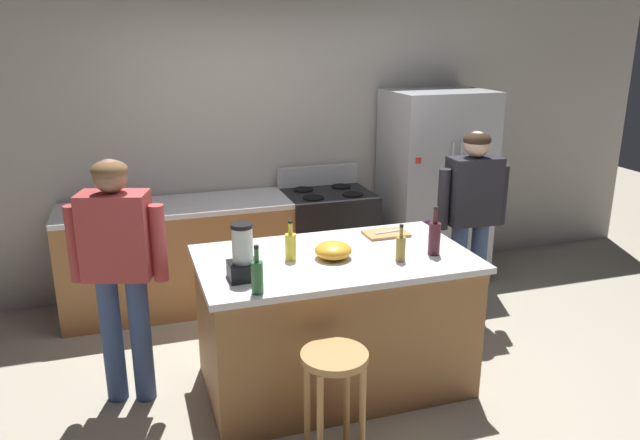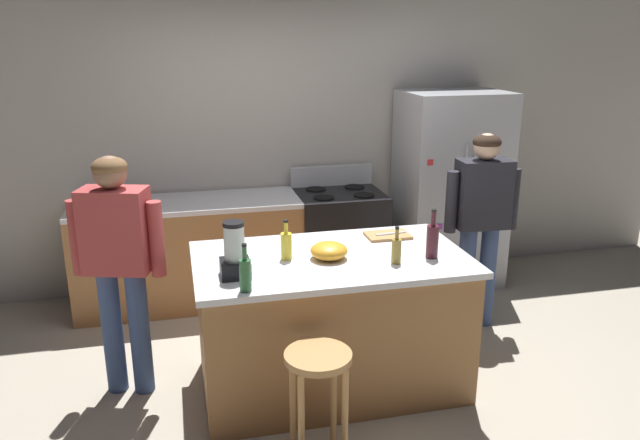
{
  "view_description": "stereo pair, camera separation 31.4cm",
  "coord_description": "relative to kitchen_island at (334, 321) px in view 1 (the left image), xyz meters",
  "views": [
    {
      "loc": [
        -1.22,
        -3.46,
        2.29
      ],
      "look_at": [
        0.0,
        0.3,
        1.06
      ],
      "focal_mm": 34.62,
      "sensor_mm": 36.0,
      "label": 1
    },
    {
      "loc": [
        -0.92,
        -3.54,
        2.29
      ],
      "look_at": [
        0.0,
        0.3,
        1.06
      ],
      "focal_mm": 34.62,
      "sensor_mm": 36.0,
      "label": 2
    }
  ],
  "objects": [
    {
      "name": "back_wall",
      "position": [
        0.0,
        1.95,
        0.89
      ],
      "size": [
        8.0,
        0.1,
        2.7
      ],
      "primitive_type": "cube",
      "color": "#BCB7AD",
      "rests_on": "ground_plane"
    },
    {
      "name": "person_by_sink_right",
      "position": [
        1.34,
        0.57,
        0.48
      ],
      "size": [
        0.59,
        0.24,
        1.56
      ],
      "color": "#384C7A",
      "rests_on": "ground_plane"
    },
    {
      "name": "bottle_olive_oil",
      "position": [
        -0.59,
        -0.42,
        0.56
      ],
      "size": [
        0.07,
        0.07,
        0.28
      ],
      "color": "#2D6638",
      "rests_on": "kitchen_island"
    },
    {
      "name": "cutting_board",
      "position": [
        0.48,
        0.28,
        0.47
      ],
      "size": [
        0.3,
        0.2,
        0.02
      ],
      "primitive_type": "cube",
      "color": "#B7844C",
      "rests_on": "kitchen_island"
    },
    {
      "name": "bottle_wine",
      "position": [
        0.61,
        -0.17,
        0.57
      ],
      "size": [
        0.08,
        0.08,
        0.32
      ],
      "color": "#471923",
      "rests_on": "kitchen_island"
    },
    {
      "name": "stove_range",
      "position": [
        0.47,
        1.52,
        0.01
      ],
      "size": [
        0.76,
        0.65,
        1.09
      ],
      "color": "black",
      "rests_on": "ground_plane"
    },
    {
      "name": "mixing_bowl",
      "position": [
        -0.02,
        -0.04,
        0.51
      ],
      "size": [
        0.23,
        0.23,
        0.11
      ],
      "primitive_type": "ellipsoid",
      "color": "orange",
      "rests_on": "kitchen_island"
    },
    {
      "name": "kitchen_island",
      "position": [
        0.0,
        0.0,
        0.0
      ],
      "size": [
        1.73,
        0.99,
        0.91
      ],
      "color": "#9E6B3D",
      "rests_on": "ground_plane"
    },
    {
      "name": "blender_appliance",
      "position": [
        -0.62,
        -0.19,
        0.59
      ],
      "size": [
        0.17,
        0.17,
        0.33
      ],
      "color": "black",
      "rests_on": "kitchen_island"
    },
    {
      "name": "refrigerator",
      "position": [
        1.51,
        1.5,
        0.43
      ],
      "size": [
        0.9,
        0.73,
        1.77
      ],
      "color": "#B7BABF",
      "rests_on": "ground_plane"
    },
    {
      "name": "bottle_soda",
      "position": [
        -0.28,
        0.02,
        0.55
      ],
      "size": [
        0.07,
        0.07,
        0.26
      ],
      "color": "yellow",
      "rests_on": "kitchen_island"
    },
    {
      "name": "back_counter_run",
      "position": [
        -0.8,
        1.55,
        -0.0
      ],
      "size": [
        2.0,
        0.64,
        0.91
      ],
      "color": "#9E6B3D",
      "rests_on": "ground_plane"
    },
    {
      "name": "bottle_vinegar",
      "position": [
        0.36,
        -0.21,
        0.54
      ],
      "size": [
        0.06,
        0.06,
        0.24
      ],
      "color": "olive",
      "rests_on": "kitchen_island"
    },
    {
      "name": "bar_stool",
      "position": [
        -0.26,
        -0.75,
        0.06
      ],
      "size": [
        0.36,
        0.36,
        0.67
      ],
      "color": "#B7844C",
      "rests_on": "ground_plane"
    },
    {
      "name": "ground_plane",
      "position": [
        0.0,
        0.0,
        -0.46
      ],
      "size": [
        14.0,
        14.0,
        0.0
      ],
      "primitive_type": "plane",
      "color": "#B2A893"
    },
    {
      "name": "chef_knife",
      "position": [
        0.5,
        0.28,
        0.48
      ],
      "size": [
        0.22,
        0.05,
        0.01
      ],
      "primitive_type": "cube",
      "rotation": [
        0.0,
        0.0,
        0.1
      ],
      "color": "#B7BABF",
      "rests_on": "cutting_board"
    },
    {
      "name": "person_by_island_left",
      "position": [
        -1.3,
        0.23,
        0.5
      ],
      "size": [
        0.59,
        0.33,
        1.57
      ],
      "color": "#384C7A",
      "rests_on": "ground_plane"
    }
  ]
}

